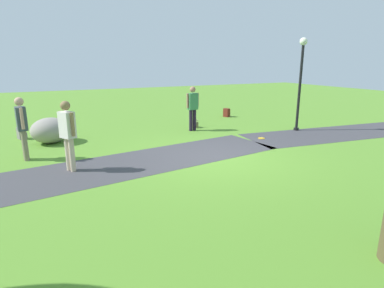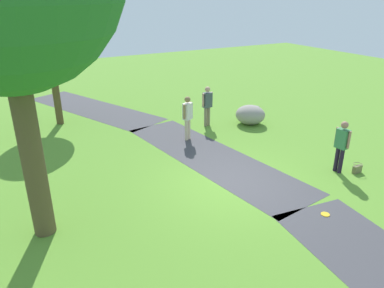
{
  "view_description": "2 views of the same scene",
  "coord_description": "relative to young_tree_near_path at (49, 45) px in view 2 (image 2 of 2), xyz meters",
  "views": [
    {
      "loc": [
        4.3,
        7.32,
        2.6
      ],
      "look_at": [
        1.28,
        1.13,
        0.8
      ],
      "focal_mm": 29.75,
      "sensor_mm": 36.0,
      "label": 1
    },
    {
      "loc": [
        -7.88,
        5.62,
        5.3
      ],
      "look_at": [
        0.14,
        1.2,
        1.48
      ],
      "focal_mm": 34.29,
      "sensor_mm": 36.0,
      "label": 2
    }
  ],
  "objects": [
    {
      "name": "ground_plane",
      "position": [
        -8.04,
        -3.38,
        -3.32
      ],
      "size": [
        48.0,
        48.0,
        0.0
      ],
      "primitive_type": "plane",
      "color": "#598D2E"
    },
    {
      "name": "footpath_segment_mid",
      "position": [
        -6.12,
        -3.9,
        -3.32
      ],
      "size": [
        8.22,
        3.22,
        0.01
      ],
      "color": "#3F3E43",
      "rests_on": "ground"
    },
    {
      "name": "footpath_segment_far",
      "position": [
        1.53,
        -1.81,
        -3.32
      ],
      "size": [
        8.21,
        5.11,
        0.01
      ],
      "color": "#3F3E43",
      "rests_on": "ground"
    },
    {
      "name": "young_tree_near_path",
      "position": [
        0.0,
        0.0,
        0.0
      ],
      "size": [
        2.53,
        2.53,
        4.61
      ],
      "color": "brown",
      "rests_on": "ground"
    },
    {
      "name": "lawn_boulder",
      "position": [
        -4.02,
        -7.17,
        -2.91
      ],
      "size": [
        1.69,
        1.69,
        0.83
      ],
      "color": "gray",
      "rests_on": "ground"
    },
    {
      "name": "woman_with_handbag",
      "position": [
        -9.02,
        -6.83,
        -2.35
      ],
      "size": [
        0.52,
        0.27,
        1.68
      ],
      "color": "black",
      "rests_on": "ground"
    },
    {
      "name": "man_near_boulder",
      "position": [
        -4.31,
        -3.96,
        -2.33
      ],
      "size": [
        0.38,
        0.47,
        1.71
      ],
      "color": "beige",
      "rests_on": "ground"
    },
    {
      "name": "passerby_on_path",
      "position": [
        -3.31,
        -5.43,
        -2.34
      ],
      "size": [
        0.28,
        0.52,
        1.69
      ],
      "color": "#7E725B",
      "rests_on": "ground"
    },
    {
      "name": "handbag_on_grass",
      "position": [
        -9.37,
        -7.31,
        -3.18
      ],
      "size": [
        0.27,
        0.32,
        0.31
      ],
      "color": "#6D6644",
      "rests_on": "ground"
    },
    {
      "name": "backpack_by_boulder",
      "position": [
        -3.13,
        -8.18,
        -3.13
      ],
      "size": [
        0.33,
        0.33,
        0.4
      ],
      "color": "gray",
      "rests_on": "ground"
    },
    {
      "name": "frisbee_on_grass",
      "position": [
        -10.58,
        -4.61,
        -3.31
      ],
      "size": [
        0.22,
        0.22,
        0.02
      ],
      "color": "gold",
      "rests_on": "ground"
    }
  ]
}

